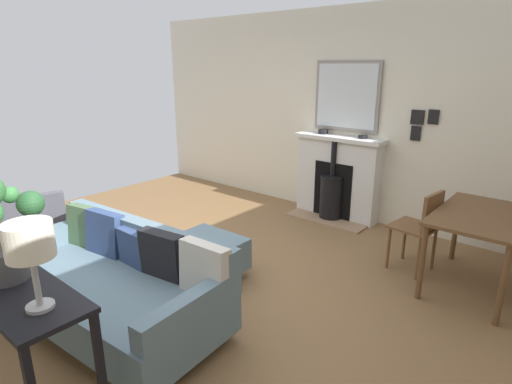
{
  "coord_description": "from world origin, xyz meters",
  "views": [
    {
      "loc": [
        2.22,
        2.92,
        2.0
      ],
      "look_at": [
        -0.83,
        0.37,
        0.78
      ],
      "focal_mm": 29.01,
      "sensor_mm": 36.0,
      "label": 1
    }
  ],
  "objects_px": {
    "mantel_bowl_near": "(323,131)",
    "table_lamp_far_end": "(29,244)",
    "sofa": "(115,282)",
    "mantel_bowl_far": "(363,137)",
    "armchair_accent": "(33,221)",
    "dining_chair_near_fireplace": "(422,224)",
    "fireplace": "(337,181)",
    "dining_table": "(481,224)",
    "ottoman": "(204,255)"
  },
  "relations": [
    {
      "from": "sofa",
      "to": "table_lamp_far_end",
      "type": "distance_m",
      "value": 1.35
    },
    {
      "from": "mantel_bowl_near",
      "to": "sofa",
      "type": "xyz_separation_m",
      "value": [
        3.31,
        0.12,
        -0.81
      ]
    },
    {
      "from": "mantel_bowl_near",
      "to": "mantel_bowl_far",
      "type": "height_order",
      "value": "mantel_bowl_near"
    },
    {
      "from": "sofa",
      "to": "dining_table",
      "type": "relative_size",
      "value": 1.8
    },
    {
      "from": "ottoman",
      "to": "table_lamp_far_end",
      "type": "xyz_separation_m",
      "value": [
        1.74,
        0.66,
        0.92
      ]
    },
    {
      "from": "fireplace",
      "to": "table_lamp_far_end",
      "type": "height_order",
      "value": "table_lamp_far_end"
    },
    {
      "from": "sofa",
      "to": "fireplace",
      "type": "bearing_deg",
      "value": 177.35
    },
    {
      "from": "mantel_bowl_near",
      "to": "dining_table",
      "type": "xyz_separation_m",
      "value": [
        0.9,
        2.2,
        -0.51
      ]
    },
    {
      "from": "dining_table",
      "to": "dining_chair_near_fireplace",
      "type": "xyz_separation_m",
      "value": [
        0.01,
        -0.5,
        -0.13
      ]
    },
    {
      "from": "dining_table",
      "to": "dining_chair_near_fireplace",
      "type": "height_order",
      "value": "dining_chair_near_fireplace"
    },
    {
      "from": "ottoman",
      "to": "dining_chair_near_fireplace",
      "type": "bearing_deg",
      "value": 133.69
    },
    {
      "from": "armchair_accent",
      "to": "fireplace",
      "type": "bearing_deg",
      "value": 151.53
    },
    {
      "from": "dining_chair_near_fireplace",
      "to": "dining_table",
      "type": "bearing_deg",
      "value": 91.18
    },
    {
      "from": "mantel_bowl_near",
      "to": "table_lamp_far_end",
      "type": "relative_size",
      "value": 0.29
    },
    {
      "from": "armchair_accent",
      "to": "dining_chair_near_fireplace",
      "type": "bearing_deg",
      "value": 126.52
    },
    {
      "from": "mantel_bowl_near",
      "to": "armchair_accent",
      "type": "distance_m",
      "value": 3.64
    },
    {
      "from": "ottoman",
      "to": "mantel_bowl_near",
      "type": "bearing_deg",
      "value": -176.13
    },
    {
      "from": "sofa",
      "to": "dining_chair_near_fireplace",
      "type": "xyz_separation_m",
      "value": [
        -2.4,
        1.58,
        0.17
      ]
    },
    {
      "from": "ottoman",
      "to": "dining_table",
      "type": "distance_m",
      "value": 2.55
    },
    {
      "from": "sofa",
      "to": "armchair_accent",
      "type": "xyz_separation_m",
      "value": [
        -0.05,
        -1.59,
        0.11
      ]
    },
    {
      "from": "dining_chair_near_fireplace",
      "to": "ottoman",
      "type": "bearing_deg",
      "value": -46.31
    },
    {
      "from": "fireplace",
      "to": "dining_table",
      "type": "xyz_separation_m",
      "value": [
        0.86,
        1.93,
        0.13
      ]
    },
    {
      "from": "mantel_bowl_far",
      "to": "sofa",
      "type": "relative_size",
      "value": 0.06
    },
    {
      "from": "mantel_bowl_near",
      "to": "fireplace",
      "type": "bearing_deg",
      "value": 81.01
    },
    {
      "from": "mantel_bowl_near",
      "to": "dining_table",
      "type": "relative_size",
      "value": 0.12
    },
    {
      "from": "sofa",
      "to": "ottoman",
      "type": "relative_size",
      "value": 3.02
    },
    {
      "from": "mantel_bowl_near",
      "to": "mantel_bowl_far",
      "type": "relative_size",
      "value": 1.13
    },
    {
      "from": "sofa",
      "to": "table_lamp_far_end",
      "type": "xyz_separation_m",
      "value": [
        0.82,
        0.7,
        0.82
      ]
    },
    {
      "from": "sofa",
      "to": "ottoman",
      "type": "bearing_deg",
      "value": 177.44
    },
    {
      "from": "mantel_bowl_near",
      "to": "dining_chair_near_fireplace",
      "type": "distance_m",
      "value": 2.03
    },
    {
      "from": "fireplace",
      "to": "mantel_bowl_far",
      "type": "height_order",
      "value": "mantel_bowl_far"
    },
    {
      "from": "mantel_bowl_far",
      "to": "table_lamp_far_end",
      "type": "bearing_deg",
      "value": 3.32
    },
    {
      "from": "mantel_bowl_near",
      "to": "armchair_accent",
      "type": "height_order",
      "value": "mantel_bowl_near"
    },
    {
      "from": "fireplace",
      "to": "armchair_accent",
      "type": "distance_m",
      "value": 3.66
    },
    {
      "from": "sofa",
      "to": "ottoman",
      "type": "xyz_separation_m",
      "value": [
        -0.93,
        0.04,
        -0.1
      ]
    },
    {
      "from": "fireplace",
      "to": "dining_table",
      "type": "bearing_deg",
      "value": 66.1
    },
    {
      "from": "mantel_bowl_far",
      "to": "armchair_accent",
      "type": "bearing_deg",
      "value": -32.22
    },
    {
      "from": "dining_table",
      "to": "mantel_bowl_far",
      "type": "bearing_deg",
      "value": -118.98
    },
    {
      "from": "mantel_bowl_far",
      "to": "table_lamp_far_end",
      "type": "distance_m",
      "value": 4.13
    },
    {
      "from": "table_lamp_far_end",
      "to": "dining_chair_near_fireplace",
      "type": "xyz_separation_m",
      "value": [
        -3.21,
        0.88,
        -0.65
      ]
    },
    {
      "from": "armchair_accent",
      "to": "dining_table",
      "type": "relative_size",
      "value": 0.71
    },
    {
      "from": "fireplace",
      "to": "mantel_bowl_far",
      "type": "relative_size",
      "value": 10.16
    },
    {
      "from": "dining_table",
      "to": "armchair_accent",
      "type": "bearing_deg",
      "value": -57.31
    },
    {
      "from": "table_lamp_far_end",
      "to": "fireplace",
      "type": "bearing_deg",
      "value": -172.34
    },
    {
      "from": "ottoman",
      "to": "mantel_bowl_far",
      "type": "bearing_deg",
      "value": 170.01
    },
    {
      "from": "fireplace",
      "to": "dining_chair_near_fireplace",
      "type": "height_order",
      "value": "fireplace"
    },
    {
      "from": "mantel_bowl_far",
      "to": "sofa",
      "type": "distance_m",
      "value": 3.43
    },
    {
      "from": "mantel_bowl_far",
      "to": "ottoman",
      "type": "relative_size",
      "value": 0.18
    },
    {
      "from": "dining_table",
      "to": "ottoman",
      "type": "bearing_deg",
      "value": -54.07
    },
    {
      "from": "ottoman",
      "to": "armchair_accent",
      "type": "xyz_separation_m",
      "value": [
        0.88,
        -1.63,
        0.21
      ]
    }
  ]
}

